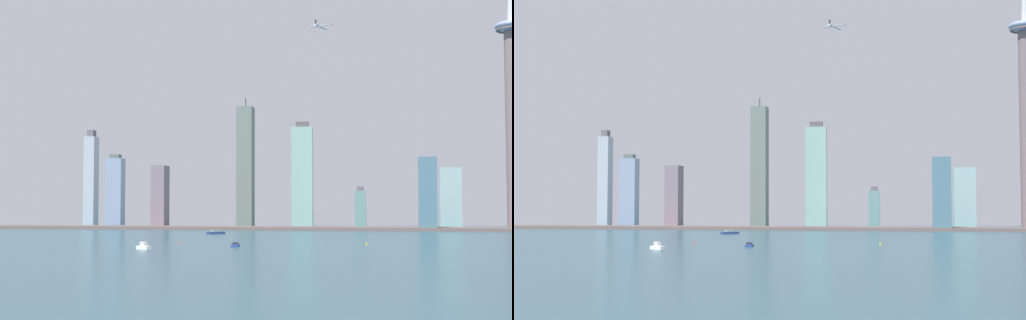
{
  "view_description": "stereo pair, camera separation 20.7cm",
  "coord_description": "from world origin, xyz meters",
  "views": [
    {
      "loc": [
        100.8,
        -378.57,
        29.17
      ],
      "look_at": [
        -48.32,
        472.07,
        80.6
      ],
      "focal_mm": 52.13,
      "sensor_mm": 36.0,
      "label": 1
    },
    {
      "loc": [
        101.01,
        -378.53,
        29.17
      ],
      "look_at": [
        -48.32,
        472.07,
        80.6
      ],
      "focal_mm": 52.13,
      "sensor_mm": 36.0,
      "label": 2
    }
  ],
  "objects": [
    {
      "name": "skyscraper_6",
      "position": [
        -73.59,
        539.55,
        75.96
      ],
      "size": [
        19.66,
        22.73,
        163.5
      ],
      "color": "slate",
      "rests_on": "ground"
    },
    {
      "name": "channel_buoy_0",
      "position": [
        -50.02,
        156.66,
        0.92
      ],
      "size": [
        1.28,
        1.28,
        1.84
      ],
      "primitive_type": "cone",
      "color": "#E54C19",
      "rests_on": "ground"
    },
    {
      "name": "skyscraper_5",
      "position": [
        -6.33,
        582.0,
        66.06
      ],
      "size": [
        27.23,
        14.45,
        136.53
      ],
      "color": "#8FBCAF",
      "rests_on": "ground"
    },
    {
      "name": "airplane",
      "position": [
        27.85,
        472.3,
        234.99
      ],
      "size": [
        29.32,
        27.09,
        7.49
      ],
      "rotation": [
        0.0,
        0.0,
        1.14
      ],
      "color": "silver"
    },
    {
      "name": "ground_plane",
      "position": [
        0.0,
        0.0,
        0.0
      ],
      "size": [
        6000.0,
        6000.0,
        0.0
      ],
      "primitive_type": "plane",
      "color": "#2D5260"
    },
    {
      "name": "channel_buoy_1",
      "position": [
        86.37,
        166.9,
        1.1
      ],
      "size": [
        1.27,
        1.27,
        2.19
      ],
      "primitive_type": "cone",
      "color": "yellow",
      "rests_on": "ground"
    },
    {
      "name": "waterfront_pier",
      "position": [
        0.0,
        466.08,
        1.78
      ],
      "size": [
        848.84,
        44.99,
        3.55
      ],
      "primitive_type": "cube",
      "color": "#6C5B56",
      "rests_on": "ground"
    },
    {
      "name": "boat_1",
      "position": [
        -1.98,
        125.22,
        1.11
      ],
      "size": [
        7.01,
        15.65,
        3.04
      ],
      "rotation": [
        0.0,
        0.0,
        4.84
      ],
      "color": "#27438E",
      "rests_on": "ground"
    },
    {
      "name": "skyscraper_2",
      "position": [
        -171.33,
        494.45,
        38.05
      ],
      "size": [
        17.05,
        23.15,
        76.1
      ],
      "color": "gray",
      "rests_on": "ground"
    },
    {
      "name": "boat_2",
      "position": [
        -53.8,
        83.09,
        1.78
      ],
      "size": [
        12.04,
        10.52,
        4.9
      ],
      "rotation": [
        0.0,
        0.0,
        2.48
      ],
      "color": "white",
      "rests_on": "ground"
    },
    {
      "name": "boat_0",
      "position": [
        -64.42,
        334.75,
        1.45
      ],
      "size": [
        18.1,
        16.46,
        3.92
      ],
      "rotation": [
        0.0,
        0.0,
        3.82
      ],
      "color": "navy",
      "rests_on": "ground"
    },
    {
      "name": "skyscraper_4",
      "position": [
        -240.73,
        525.57,
        44.69
      ],
      "size": [
        21.07,
        16.86,
        92.64
      ],
      "color": "#859AB9",
      "rests_on": "ground"
    },
    {
      "name": "skyscraper_7",
      "position": [
        -282.78,
        548.07,
        60.69
      ],
      "size": [
        14.46,
        17.69,
        126.86
      ],
      "color": "#ABB8C5",
      "rests_on": "ground"
    },
    {
      "name": "skyscraper_3",
      "position": [
        177.06,
        545.87,
        36.56
      ],
      "size": [
        25.39,
        27.47,
        73.11
      ],
      "color": "#9AC3C2",
      "rests_on": "ground"
    },
    {
      "name": "observation_tower",
      "position": [
        242.62,
        490.87,
        153.72
      ],
      "size": [
        36.85,
        36.85,
        337.16
      ],
      "color": "slate",
      "rests_on": "ground"
    },
    {
      "name": "skyscraper_0",
      "position": [
        145.82,
        458.63,
        40.47
      ],
      "size": [
        19.62,
        22.51,
        80.94
      ],
      "color": "slate",
      "rests_on": "ground"
    },
    {
      "name": "skyscraper_1",
      "position": [
        69.12,
        553.73,
        23.85
      ],
      "size": [
        13.57,
        18.56,
        50.86
      ],
      "color": "#65938F",
      "rests_on": "ground"
    }
  ]
}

